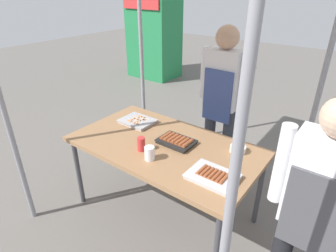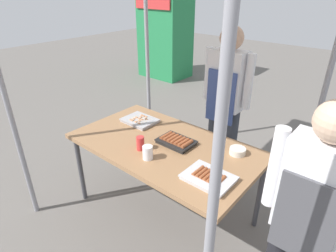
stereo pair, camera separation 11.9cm
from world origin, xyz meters
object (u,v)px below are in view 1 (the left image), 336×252
at_px(condiment_bowl, 238,149).
at_px(vendor_woman, 222,94).
at_px(neighbor_stall_left, 154,29).
at_px(tray_meat_skewers, 137,121).
at_px(customer_nearby, 317,205).
at_px(tray_grilled_sausages, 176,141).
at_px(drink_cup_near_edge, 141,144).
at_px(tray_pork_links, 213,176).
at_px(drink_cup_by_wok, 150,153).
at_px(stall_table, 164,149).

relative_size(condiment_bowl, vendor_woman, 0.08).
height_order(condiment_bowl, neighbor_stall_left, neighbor_stall_left).
xyz_separation_m(tray_meat_skewers, neighbor_stall_left, (-2.45, 3.22, 0.28)).
bearing_deg(customer_nearby, tray_grilled_sausages, 166.01).
bearing_deg(customer_nearby, vendor_woman, 136.64).
bearing_deg(tray_grilled_sausages, drink_cup_near_edge, -122.10).
height_order(tray_grilled_sausages, neighbor_stall_left, neighbor_stall_left).
relative_size(tray_pork_links, drink_cup_by_wok, 3.07).
relative_size(stall_table, tray_grilled_sausages, 5.26).
height_order(tray_meat_skewers, tray_pork_links, tray_pork_links).
bearing_deg(neighbor_stall_left, drink_cup_near_edge, -51.77).
bearing_deg(vendor_woman, drink_cup_by_wok, 88.16).
xyz_separation_m(drink_cup_by_wok, customer_nearby, (1.16, 0.04, 0.09)).
xyz_separation_m(tray_grilled_sausages, tray_pork_links, (0.48, -0.24, -0.00)).
relative_size(tray_pork_links, condiment_bowl, 2.61).
relative_size(tray_grilled_sausages, condiment_bowl, 2.35).
height_order(condiment_bowl, drink_cup_by_wok, drink_cup_by_wok).
relative_size(stall_table, neighbor_stall_left, 0.77).
bearing_deg(customer_nearby, neighbor_stall_left, 138.84).
bearing_deg(vendor_woman, condiment_bowl, 128.23).
relative_size(stall_table, drink_cup_by_wok, 14.51).
relative_size(tray_meat_skewers, drink_cup_by_wok, 2.92).
xyz_separation_m(tray_grilled_sausages, customer_nearby, (1.13, -0.28, 0.12)).
height_order(tray_pork_links, customer_nearby, customer_nearby).
height_order(drink_cup_by_wok, neighbor_stall_left, neighbor_stall_left).
bearing_deg(tray_grilled_sausages, stall_table, -138.08).
xyz_separation_m(vendor_woman, neighbor_stall_left, (-2.99, 2.54, 0.07)).
xyz_separation_m(stall_table, tray_pork_links, (0.56, -0.17, 0.07)).
xyz_separation_m(tray_pork_links, drink_cup_by_wok, (-0.50, -0.08, 0.04)).
relative_size(tray_grilled_sausages, tray_meat_skewers, 0.95).
xyz_separation_m(tray_meat_skewers, tray_pork_links, (1.01, -0.33, 0.00)).
xyz_separation_m(tray_meat_skewers, drink_cup_near_edge, (0.37, -0.35, 0.04)).
distance_m(tray_pork_links, condiment_bowl, 0.43).
height_order(stall_table, drink_cup_near_edge, drink_cup_near_edge).
height_order(vendor_woman, neighbor_stall_left, neighbor_stall_left).
relative_size(tray_pork_links, drink_cup_near_edge, 2.90).
height_order(stall_table, tray_meat_skewers, tray_meat_skewers).
xyz_separation_m(tray_pork_links, condiment_bowl, (-0.01, 0.43, 0.01)).
relative_size(tray_grilled_sausages, tray_pork_links, 0.90).
bearing_deg(neighbor_stall_left, drink_cup_by_wok, -50.88).
bearing_deg(customer_nearby, drink_cup_near_edge, 179.07).
bearing_deg(drink_cup_by_wok, condiment_bowl, 45.77).
bearing_deg(stall_table, drink_cup_near_edge, -114.55).
distance_m(tray_grilled_sausages, drink_cup_by_wok, 0.32).
height_order(stall_table, tray_grilled_sausages, tray_grilled_sausages).
height_order(vendor_woman, customer_nearby, vendor_woman).
distance_m(tray_grilled_sausages, tray_pork_links, 0.54).
bearing_deg(tray_meat_skewers, neighbor_stall_left, 127.25).
distance_m(tray_grilled_sausages, tray_meat_skewers, 0.54).
distance_m(stall_table, neighbor_stall_left, 4.47).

